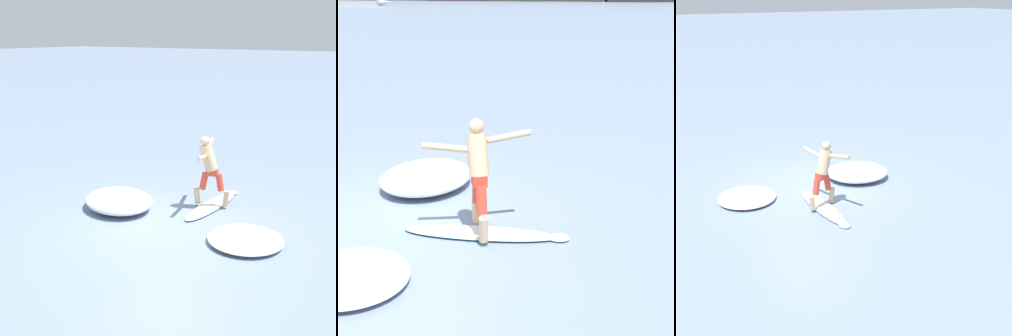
# 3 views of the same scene
# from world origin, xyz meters

# --- Properties ---
(ground_plane) EXTENTS (200.00, 200.00, 0.00)m
(ground_plane) POSITION_xyz_m (0.00, 0.00, 0.00)
(ground_plane) COLOR slate
(surfboard) EXTENTS (2.38, 0.49, 0.20)m
(surfboard) POSITION_xyz_m (1.49, -0.32, 0.03)
(surfboard) COLOR white
(surfboard) RESTS_ON ground
(surfer) EXTENTS (1.47, 0.85, 1.61)m
(surfer) POSITION_xyz_m (1.42, -0.26, 1.00)
(surfer) COLOR tan
(surfer) RESTS_ON surfboard
(wave_foam_at_tail) EXTENTS (2.04, 2.18, 0.38)m
(wave_foam_at_tail) POSITION_xyz_m (0.19, 1.40, 0.19)
(wave_foam_at_tail) COLOR white
(wave_foam_at_tail) RESTS_ON ground
(wave_foam_at_nose) EXTENTS (1.55, 1.56, 0.17)m
(wave_foam_at_nose) POSITION_xyz_m (0.12, -1.81, 0.09)
(wave_foam_at_nose) COLOR white
(wave_foam_at_nose) RESTS_ON ground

